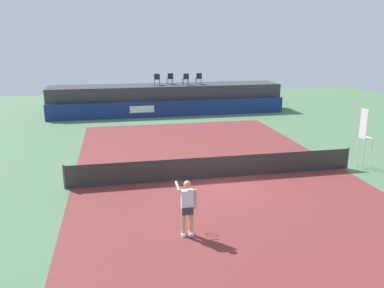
% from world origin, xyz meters
% --- Properties ---
extents(ground_plane, '(48.00, 48.00, 0.00)m').
position_xyz_m(ground_plane, '(0.00, 3.00, 0.00)').
color(ground_plane, '#4C704C').
extents(court_inner, '(12.00, 22.00, 0.00)m').
position_xyz_m(court_inner, '(0.00, 0.00, 0.00)').
color(court_inner, maroon).
rests_on(court_inner, ground).
extents(sponsor_wall, '(18.00, 0.22, 1.20)m').
position_xyz_m(sponsor_wall, '(-0.01, 13.50, 0.60)').
color(sponsor_wall, navy).
rests_on(sponsor_wall, ground).
extents(spectator_platform, '(18.00, 2.80, 2.20)m').
position_xyz_m(spectator_platform, '(0.00, 15.30, 1.10)').
color(spectator_platform, '#38383D').
rests_on(spectator_platform, ground).
extents(spectator_chair_far_left, '(0.48, 0.48, 0.89)m').
position_xyz_m(spectator_chair_far_left, '(-0.75, 15.17, 2.69)').
color(spectator_chair_far_left, '#1E232D').
rests_on(spectator_chair_far_left, spectator_platform).
extents(spectator_chair_left, '(0.48, 0.48, 0.89)m').
position_xyz_m(spectator_chair_left, '(0.31, 15.39, 2.69)').
color(spectator_chair_left, '#1E232D').
rests_on(spectator_chair_left, spectator_platform).
extents(spectator_chair_center, '(0.47, 0.47, 0.89)m').
position_xyz_m(spectator_chair_center, '(1.48, 14.94, 2.69)').
color(spectator_chair_center, '#1E232D').
rests_on(spectator_chair_center, spectator_platform).
extents(spectator_chair_right, '(0.47, 0.47, 0.89)m').
position_xyz_m(spectator_chair_right, '(2.55, 15.08, 2.69)').
color(spectator_chair_right, '#1E232D').
rests_on(spectator_chair_right, spectator_platform).
extents(umpire_chair, '(0.48, 0.48, 2.76)m').
position_xyz_m(umpire_chair, '(6.90, -0.01, 1.59)').
color(umpire_chair, white).
rests_on(umpire_chair, ground).
extents(tennis_net, '(12.40, 0.02, 0.95)m').
position_xyz_m(tennis_net, '(0.00, 0.00, 0.47)').
color(tennis_net, '#2D2D2D').
rests_on(tennis_net, ground).
extents(net_post_near, '(0.10, 0.10, 1.00)m').
position_xyz_m(net_post_near, '(-6.20, 0.00, 0.50)').
color(net_post_near, '#4C4C51').
rests_on(net_post_near, ground).
extents(net_post_far, '(0.10, 0.10, 1.00)m').
position_xyz_m(net_post_far, '(6.20, 0.00, 0.50)').
color(net_post_far, '#4C4C51').
rests_on(net_post_far, ground).
extents(tennis_player, '(0.67, 1.12, 1.77)m').
position_xyz_m(tennis_player, '(-2.14, -4.63, 0.96)').
color(tennis_player, white).
rests_on(tennis_player, court_inner).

